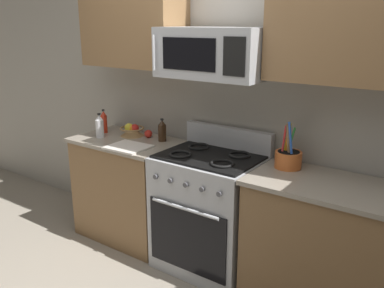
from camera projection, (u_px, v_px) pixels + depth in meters
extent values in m
cube|color=#9E998E|center=(236.00, 99.00, 3.26)|extent=(8.00, 0.10, 2.60)
cube|color=olive|center=(129.00, 190.00, 3.70)|extent=(0.89, 0.55, 0.88)
cube|color=gray|center=(126.00, 141.00, 3.57)|extent=(0.93, 0.59, 0.03)
cube|color=#B2B5BA|center=(209.00, 213.00, 3.22)|extent=(0.76, 0.59, 0.91)
cube|color=black|center=(187.00, 239.00, 3.01)|extent=(0.67, 0.01, 0.51)
cylinder|color=#B2B5BA|center=(184.00, 209.00, 2.92)|extent=(0.57, 0.02, 0.02)
cube|color=black|center=(210.00, 157.00, 3.09)|extent=(0.73, 0.53, 0.02)
cube|color=#B2B5BA|center=(228.00, 138.00, 3.27)|extent=(0.76, 0.06, 0.18)
torus|color=black|center=(180.00, 154.00, 3.09)|extent=(0.17, 0.17, 0.02)
torus|color=black|center=(222.00, 164.00, 2.89)|extent=(0.17, 0.17, 0.02)
torus|color=black|center=(199.00, 146.00, 3.28)|extent=(0.17, 0.17, 0.02)
torus|color=black|center=(239.00, 155.00, 3.08)|extent=(0.17, 0.17, 0.02)
cylinder|color=#4C4C51|center=(156.00, 177.00, 3.04)|extent=(0.04, 0.02, 0.04)
cylinder|color=#4C4C51|center=(170.00, 181.00, 2.96)|extent=(0.04, 0.02, 0.04)
cylinder|color=#4C4C51|center=(186.00, 185.00, 2.89)|extent=(0.04, 0.02, 0.04)
cylinder|color=#4C4C51|center=(202.00, 189.00, 2.81)|extent=(0.04, 0.02, 0.04)
cylinder|color=#4C4C51|center=(219.00, 194.00, 2.73)|extent=(0.04, 0.02, 0.04)
cube|color=olive|center=(322.00, 250.00, 2.73)|extent=(0.95, 0.55, 0.88)
cube|color=gray|center=(328.00, 185.00, 2.60)|extent=(0.99, 0.59, 0.03)
cube|color=#B2B5BA|center=(213.00, 53.00, 2.90)|extent=(0.78, 0.40, 0.35)
cube|color=black|center=(188.00, 54.00, 2.78)|extent=(0.43, 0.01, 0.22)
cube|color=black|center=(234.00, 57.00, 2.58)|extent=(0.16, 0.01, 0.24)
cylinder|color=#B2B5BA|center=(153.00, 53.00, 2.91)|extent=(0.02, 0.02, 0.24)
cube|color=olive|center=(133.00, 26.00, 3.42)|extent=(0.92, 0.34, 0.66)
cube|color=olive|center=(352.00, 28.00, 2.44)|extent=(0.98, 0.34, 0.66)
cylinder|color=#D1662D|center=(288.00, 160.00, 2.86)|extent=(0.18, 0.18, 0.12)
cylinder|color=black|center=(288.00, 158.00, 2.86)|extent=(0.15, 0.15, 0.10)
cylinder|color=olive|center=(288.00, 145.00, 2.82)|extent=(0.06, 0.02, 0.29)
cylinder|color=red|center=(283.00, 145.00, 2.86)|extent=(0.02, 0.09, 0.26)
cylinder|color=green|center=(290.00, 145.00, 2.85)|extent=(0.07, 0.02, 0.26)
cylinder|color=yellow|center=(286.00, 143.00, 2.87)|extent=(0.04, 0.05, 0.28)
cylinder|color=blue|center=(291.00, 144.00, 2.79)|extent=(0.05, 0.04, 0.31)
cylinder|color=orange|center=(287.00, 148.00, 2.87)|extent=(0.04, 0.04, 0.23)
cone|color=#9E7A4C|center=(132.00, 132.00, 3.68)|extent=(0.21, 0.21, 0.07)
torus|color=#9E7A4C|center=(132.00, 128.00, 3.67)|extent=(0.22, 0.22, 0.01)
sphere|color=red|center=(135.00, 128.00, 3.68)|extent=(0.08, 0.08, 0.08)
sphere|color=orange|center=(133.00, 129.00, 3.68)|extent=(0.07, 0.07, 0.07)
sphere|color=yellow|center=(129.00, 128.00, 3.70)|extent=(0.08, 0.08, 0.08)
sphere|color=red|center=(148.00, 134.00, 3.61)|extent=(0.07, 0.07, 0.07)
cube|color=silver|center=(128.00, 147.00, 3.32)|extent=(0.33, 0.29, 0.02)
cylinder|color=silver|center=(100.00, 129.00, 3.61)|extent=(0.07, 0.07, 0.16)
cone|color=silver|center=(99.00, 117.00, 3.58)|extent=(0.06, 0.06, 0.04)
cylinder|color=black|center=(99.00, 114.00, 3.57)|extent=(0.03, 0.03, 0.01)
cylinder|color=red|center=(104.00, 124.00, 3.77)|extent=(0.06, 0.06, 0.16)
cone|color=red|center=(103.00, 113.00, 3.74)|extent=(0.05, 0.05, 0.04)
cylinder|color=black|center=(103.00, 110.00, 3.73)|extent=(0.02, 0.02, 0.01)
cylinder|color=#382314|center=(162.00, 133.00, 3.50)|extent=(0.07, 0.07, 0.14)
cone|color=#382314|center=(162.00, 123.00, 3.48)|extent=(0.06, 0.06, 0.04)
cylinder|color=black|center=(162.00, 119.00, 3.47)|extent=(0.03, 0.03, 0.01)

